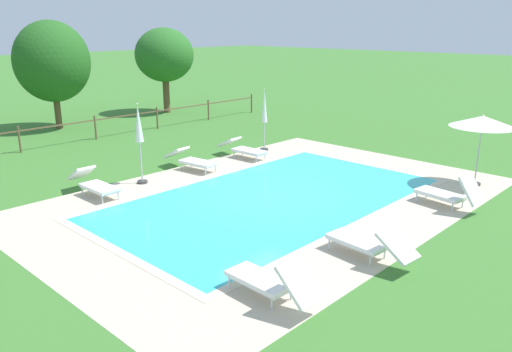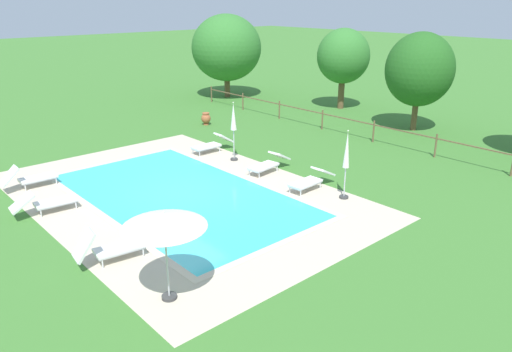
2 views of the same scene
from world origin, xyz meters
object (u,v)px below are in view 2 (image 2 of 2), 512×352
object	(u,v)px
sun_lounger_north_near_steps	(311,180)
sun_lounger_south_near_corner	(268,163)
patio_umbrella_open_foreground	(164,221)
sun_lounger_north_end	(30,178)
tree_east_mid	(343,56)
sun_lounger_north_mid	(109,248)
tree_far_west	(420,70)
terracotta_urn_near_fence	(206,118)
patio_umbrella_closed_row_mid_west	(234,122)
patio_umbrella_closed_row_west	(346,156)
tree_west_mid	(226,48)
sun_lounger_north_far	(211,144)
sun_lounger_south_end	(46,202)

from	to	relation	value
sun_lounger_north_near_steps	sun_lounger_south_near_corner	xyz separation A→B (m)	(-2.39, 0.12, 0.00)
sun_lounger_south_near_corner	patio_umbrella_open_foreground	distance (m)	9.33
sun_lounger_north_end	tree_east_mid	distance (m)	19.62
sun_lounger_north_mid	sun_lounger_south_near_corner	bearing A→B (deg)	106.88
sun_lounger_south_near_corner	tree_far_west	xyz separation A→B (m)	(0.25, 10.25, 2.80)
sun_lounger_north_mid	terracotta_urn_near_fence	size ratio (longest dim) A/B	2.81
sun_lounger_south_near_corner	terracotta_urn_near_fence	bearing A→B (deg)	160.95
sun_lounger_north_end	tree_far_west	bearing A→B (deg)	75.05
sun_lounger_north_end	patio_umbrella_closed_row_mid_west	distance (m)	8.13
terracotta_urn_near_fence	tree_east_mid	world-z (taller)	tree_east_mid
tree_east_mid	patio_umbrella_open_foreground	bearing A→B (deg)	-61.09
terracotta_urn_near_fence	tree_east_mid	distance (m)	9.61
sun_lounger_north_end	patio_umbrella_closed_row_west	distance (m)	11.46
sun_lounger_north_end	sun_lounger_north_mid	bearing A→B (deg)	-2.21
sun_lounger_north_end	patio_umbrella_open_foreground	xyz separation A→B (m)	(9.47, -0.04, 1.61)
sun_lounger_north_near_steps	tree_west_mid	distance (m)	18.42
sun_lounger_north_far	tree_east_mid	world-z (taller)	tree_east_mid
patio_umbrella_open_foreground	patio_umbrella_closed_row_west	xyz separation A→B (m)	(-1.16, 7.83, -0.44)
sun_lounger_north_mid	patio_umbrella_closed_row_west	size ratio (longest dim) A/B	0.77
sun_lounger_north_near_steps	tree_west_mid	size ratio (longest dim) A/B	0.37
sun_lounger_north_end	tree_west_mid	world-z (taller)	tree_west_mid
sun_lounger_north_mid	sun_lounger_south_end	xyz separation A→B (m)	(-4.28, -0.11, -0.03)
sun_lounger_north_far	patio_umbrella_closed_row_west	distance (m)	7.58
sun_lounger_north_mid	patio_umbrella_open_foreground	xyz separation A→B (m)	(2.51, 0.23, 1.59)
patio_umbrella_closed_row_west	tree_west_mid	distance (m)	19.39
sun_lounger_north_mid	tree_west_mid	xyz separation A→B (m)	(-15.93, 16.65, 2.97)
tree_west_mid	tree_east_mid	xyz separation A→B (m)	(7.72, 2.99, -0.15)
tree_east_mid	terracotta_urn_near_fence	bearing A→B (deg)	-103.61
patio_umbrella_open_foreground	tree_far_west	size ratio (longest dim) A/B	0.44
sun_lounger_north_near_steps	sun_lounger_south_end	size ratio (longest dim) A/B	1.01
patio_umbrella_closed_row_mid_west	tree_far_west	world-z (taller)	tree_far_west
sun_lounger_south_end	sun_lounger_south_near_corner	bearing A→B (deg)	77.02
sun_lounger_north_far	patio_umbrella_closed_row_mid_west	bearing A→B (deg)	-0.55
sun_lounger_south_end	tree_east_mid	size ratio (longest dim) A/B	0.42
sun_lounger_north_far	terracotta_urn_near_fence	world-z (taller)	sun_lounger_north_far
sun_lounger_south_near_corner	patio_umbrella_closed_row_west	world-z (taller)	patio_umbrella_closed_row_west
sun_lounger_north_end	patio_umbrella_closed_row_mid_west	world-z (taller)	patio_umbrella_closed_row_mid_west
sun_lounger_north_far	patio_umbrella_closed_row_west	size ratio (longest dim) A/B	0.83
sun_lounger_north_mid	sun_lounger_north_end	size ratio (longest dim) A/B	0.96
sun_lounger_north_far	tree_west_mid	world-z (taller)	tree_west_mid
sun_lounger_north_far	sun_lounger_south_end	size ratio (longest dim) A/B	0.98
sun_lounger_south_end	tree_far_west	distance (m)	18.67
sun_lounger_north_far	sun_lounger_south_near_corner	distance (m)	3.71
patio_umbrella_open_foreground	tree_far_west	distance (m)	18.63
sun_lounger_north_mid	tree_far_west	bearing A→B (deg)	96.78
tree_east_mid	sun_lounger_north_mid	bearing A→B (deg)	-67.32
tree_west_mid	sun_lounger_north_end	bearing A→B (deg)	-61.32
sun_lounger_north_mid	patio_umbrella_open_foreground	size ratio (longest dim) A/B	0.85
patio_umbrella_closed_row_mid_west	patio_umbrella_closed_row_west	bearing A→B (deg)	1.54
tree_west_mid	sun_lounger_north_near_steps	bearing A→B (deg)	-28.95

